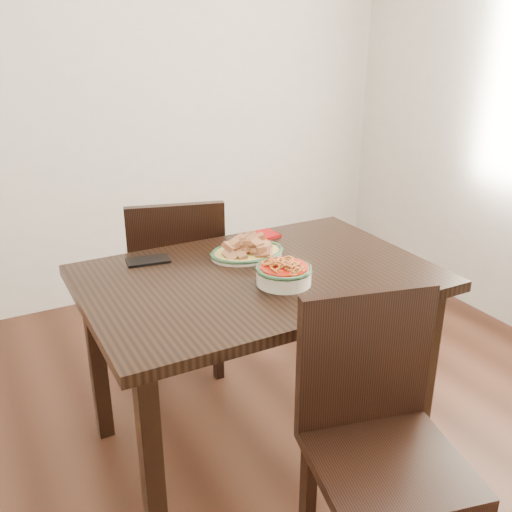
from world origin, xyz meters
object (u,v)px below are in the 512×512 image
chair_far (177,279)px  smartphone (148,261)px  noodle_bowl (284,272)px  dining_table (259,296)px  fish_plate (247,245)px  chair_near (377,427)px

chair_far → smartphone: (-0.23, -0.33, 0.26)m
chair_far → smartphone: size_ratio=5.53×
noodle_bowl → chair_far: bearing=100.0°
dining_table → fish_plate: bearing=76.3°
chair_near → fish_plate: size_ratio=3.05×
chair_far → noodle_bowl: size_ratio=4.40×
noodle_bowl → smartphone: size_ratio=1.26×
chair_near → smartphone: bearing=124.7°
chair_far → chair_near: (0.14, -1.26, 0.00)m
noodle_bowl → smartphone: bearing=130.8°
chair_near → smartphone: 1.04m
chair_far → dining_table: bearing=114.1°
dining_table → fish_plate: 0.23m
smartphone → chair_near: bearing=-60.0°
dining_table → noodle_bowl: noodle_bowl is taller
fish_plate → smartphone: bearing=161.7°
dining_table → chair_far: 0.65m
fish_plate → smartphone: (-0.36, 0.12, -0.04)m
chair_near → noodle_bowl: bearing=104.4°
chair_near → noodle_bowl: 0.60m
chair_near → noodle_bowl: chair_near is taller
dining_table → noodle_bowl: 0.18m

